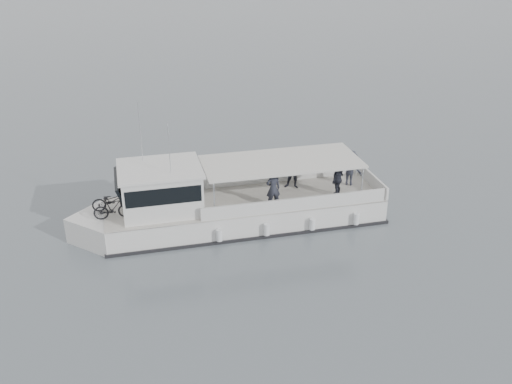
{
  "coord_description": "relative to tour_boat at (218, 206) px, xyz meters",
  "views": [
    {
      "loc": [
        -4.28,
        -22.82,
        12.9
      ],
      "look_at": [
        -4.59,
        1.25,
        1.6
      ],
      "focal_mm": 40.0,
      "sensor_mm": 36.0,
      "label": 1
    }
  ],
  "objects": [
    {
      "name": "ground",
      "position": [
        6.33,
        -0.93,
        -1.02
      ],
      "size": [
        1400.0,
        1400.0,
        0.0
      ],
      "primitive_type": "plane",
      "color": "slate",
      "rests_on": "ground"
    },
    {
      "name": "tour_boat",
      "position": [
        0.0,
        0.0,
        0.0
      ],
      "size": [
        14.76,
        6.78,
        6.19
      ],
      "rotation": [
        0.0,
        0.0,
        0.25
      ],
      "color": "silver",
      "rests_on": "ground"
    }
  ]
}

